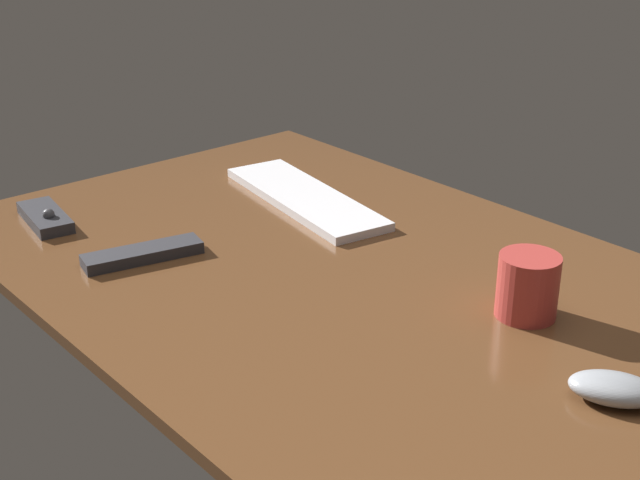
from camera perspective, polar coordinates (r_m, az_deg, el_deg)
The scene contains 6 objects.
desk at distance 136.50cm, azimuth 2.63°, elevation -3.10°, with size 140.00×84.00×2.00cm, color brown.
keyboard at distance 166.79cm, azimuth -0.97°, elevation 2.72°, with size 40.77×12.19×1.58cm, color white.
computer_mouse at distance 112.95cm, azimuth 18.33°, elevation -9.04°, with size 10.68×6.41×3.34cm, color #999EA5.
media_remote at distance 164.30cm, azimuth -17.20°, elevation 1.40°, with size 15.92×8.18×3.53cm.
tv_remote at distance 145.84cm, azimuth -11.30°, elevation -0.88°, with size 19.24×4.96×1.94cm, color #2D2D33.
coffee_mug at distance 127.83cm, azimuth 13.18°, elevation -2.89°, with size 8.67×8.67×9.24cm, color #B23833.
Camera 1 is at (88.36, -83.94, 62.47)cm, focal length 49.89 mm.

